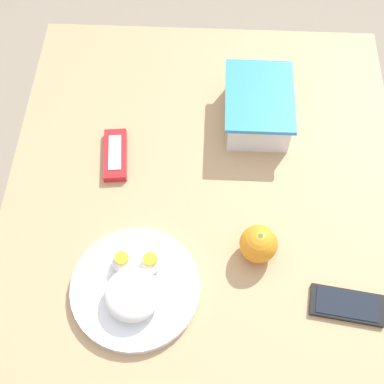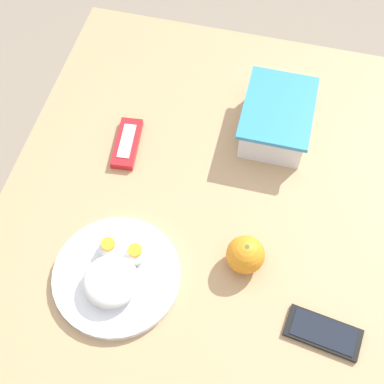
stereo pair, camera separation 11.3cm
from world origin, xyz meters
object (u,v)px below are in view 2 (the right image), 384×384
(orange_fruit, at_px, (245,255))
(cell_phone, at_px, (323,333))
(rice_plate, at_px, (116,275))
(food_container, at_px, (276,120))
(candy_bar, at_px, (127,143))

(orange_fruit, height_order, cell_phone, orange_fruit)
(rice_plate, bearing_deg, cell_phone, 88.46)
(orange_fruit, bearing_deg, food_container, 179.13)
(orange_fruit, xyz_separation_m, rice_plate, (0.10, -0.24, -0.02))
(rice_plate, distance_m, cell_phone, 0.41)
(food_container, relative_size, candy_bar, 1.51)
(cell_phone, bearing_deg, food_container, -159.83)
(orange_fruit, bearing_deg, candy_bar, -125.05)
(food_container, distance_m, candy_bar, 0.35)
(food_container, distance_m, orange_fruit, 0.35)
(orange_fruit, relative_size, candy_bar, 0.56)
(food_container, distance_m, cell_phone, 0.48)
(rice_plate, height_order, candy_bar, rice_plate)
(food_container, bearing_deg, candy_bar, -68.56)
(food_container, height_order, orange_fruit, food_container)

